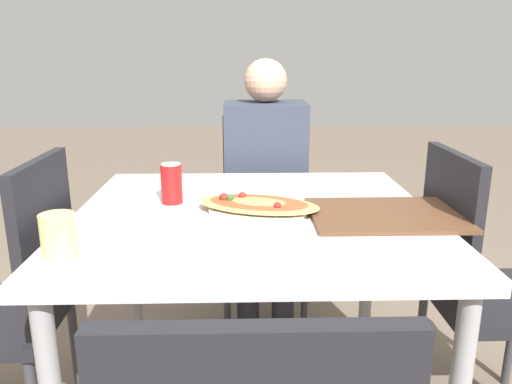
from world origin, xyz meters
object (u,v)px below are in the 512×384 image
at_px(chair_side_left, 15,295).
at_px(soda_can, 172,183).
at_px(pizza_main, 258,206).
at_px(chair_side_right, 477,279).
at_px(drink_glass, 58,236).
at_px(dining_table, 254,235).
at_px(person_seated, 265,175).
at_px(chair_far_seated, 264,206).

distance_m(chair_side_left, soda_can, 0.57).
height_order(pizza_main, soda_can, soda_can).
distance_m(chair_side_right, pizza_main, 0.74).
bearing_deg(chair_side_right, soda_can, -94.51).
bearing_deg(chair_side_left, chair_side_right, -87.18).
xyz_separation_m(chair_side_left, soda_can, (0.46, 0.15, 0.30)).
relative_size(chair_side_right, soda_can, 7.37).
bearing_deg(drink_glass, dining_table, 36.08).
xyz_separation_m(chair_side_right, drink_glass, (-1.16, -0.35, 0.29)).
bearing_deg(person_seated, soda_can, 62.22).
height_order(soda_can, drink_glass, soda_can).
distance_m(chair_side_right, soda_can, 1.01).
xyz_separation_m(pizza_main, drink_glass, (-0.47, -0.32, 0.03)).
height_order(chair_side_right, person_seated, person_seated).
relative_size(chair_far_seated, drink_glass, 8.96).
bearing_deg(dining_table, chair_side_right, 1.51).
bearing_deg(chair_far_seated, chair_side_right, 128.81).
bearing_deg(soda_can, person_seated, 62.22).
relative_size(chair_side_right, drink_glass, 8.96).
height_order(chair_side_left, pizza_main, chair_side_left).
xyz_separation_m(dining_table, pizza_main, (0.01, -0.01, 0.09)).
relative_size(person_seated, pizza_main, 2.93).
bearing_deg(chair_side_left, pizza_main, -86.59).
xyz_separation_m(chair_side_right, soda_can, (-0.96, 0.08, 0.30)).
distance_m(chair_far_seated, chair_side_left, 1.17).
height_order(chair_far_seated, chair_side_left, same).
relative_size(chair_side_left, person_seated, 0.78).
relative_size(chair_far_seated, pizza_main, 2.28).
relative_size(chair_side_left, chair_side_right, 1.00).
bearing_deg(dining_table, pizza_main, -30.58).
bearing_deg(soda_can, chair_side_left, -162.33).
xyz_separation_m(pizza_main, soda_can, (-0.27, 0.10, 0.04)).
bearing_deg(chair_side_right, chair_side_left, -87.18).
xyz_separation_m(dining_table, chair_far_seated, (0.07, 0.82, -0.16)).
relative_size(pizza_main, soda_can, 3.23).
distance_m(chair_far_seated, chair_side_right, 1.03).
bearing_deg(drink_glass, pizza_main, 34.60).
bearing_deg(soda_can, chair_far_seated, 66.24).
bearing_deg(soda_can, pizza_main, -21.10).
xyz_separation_m(soda_can, drink_glass, (-0.20, -0.42, -0.01)).
relative_size(person_seated, soda_can, 9.47).
bearing_deg(dining_table, soda_can, 159.45).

